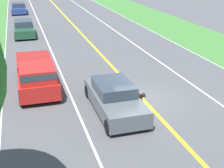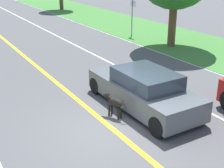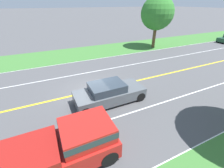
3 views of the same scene
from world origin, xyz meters
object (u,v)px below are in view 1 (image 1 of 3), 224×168
dog (139,96)px  pickup_truck (36,73)px  car_trailing_mid (19,8)px  car_trailing_near (24,28)px  ego_car (114,98)px

dog → pickup_truck: (4.62, -3.75, 0.36)m
dog → car_trailing_mid: 31.18m
dog → car_trailing_near: size_ratio=0.22×
ego_car → car_trailing_near: car_trailing_near is taller
pickup_truck → car_trailing_near: (0.20, -13.56, -0.23)m
pickup_truck → car_trailing_near: 13.56m
dog → car_trailing_mid: car_trailing_mid is taller
car_trailing_near → car_trailing_mid: bearing=-89.2°
pickup_truck → car_trailing_mid: bearing=-89.2°
dog → pickup_truck: size_ratio=0.18×
dog → car_trailing_near: (4.81, -17.31, 0.13)m
pickup_truck → dog: bearing=140.9°
ego_car → pickup_truck: bearing=-49.2°
pickup_truck → car_trailing_mid: (0.38, -27.02, -0.27)m
pickup_truck → car_trailing_mid: 27.03m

